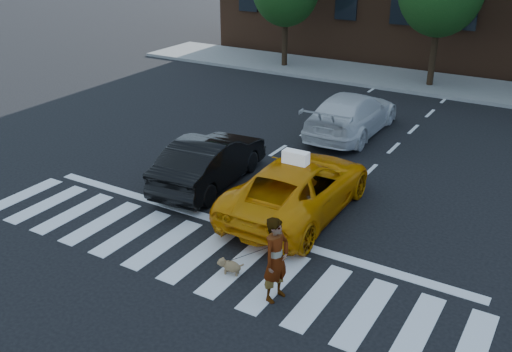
% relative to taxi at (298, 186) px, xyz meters
% --- Properties ---
extents(ground, '(120.00, 120.00, 0.00)m').
position_rel_taxi_xyz_m(ground, '(-0.93, -3.10, -0.71)').
color(ground, black).
rests_on(ground, ground).
extents(crosswalk, '(13.00, 2.40, 0.01)m').
position_rel_taxi_xyz_m(crosswalk, '(-0.93, -3.10, -0.71)').
color(crosswalk, silver).
rests_on(crosswalk, ground).
extents(stop_line, '(12.00, 0.30, 0.01)m').
position_rel_taxi_xyz_m(stop_line, '(-0.93, -1.50, -0.71)').
color(stop_line, silver).
rests_on(stop_line, ground).
extents(sidewalk_far, '(30.00, 4.00, 0.15)m').
position_rel_taxi_xyz_m(sidewalk_far, '(-0.93, 14.40, -0.64)').
color(sidewalk_far, slate).
rests_on(sidewalk_far, ground).
extents(taxi, '(2.44, 5.18, 1.43)m').
position_rel_taxi_xyz_m(taxi, '(0.00, 0.00, 0.00)').
color(taxi, orange).
rests_on(taxi, ground).
extents(black_sedan, '(1.95, 4.49, 1.44)m').
position_rel_taxi_xyz_m(black_sedan, '(-2.93, 0.24, 0.00)').
color(black_sedan, black).
rests_on(black_sedan, ground).
extents(white_suv, '(2.13, 5.08, 1.46)m').
position_rel_taxi_xyz_m(white_suv, '(-1.13, 6.31, 0.02)').
color(white_suv, silver).
rests_on(white_suv, ground).
extents(woman, '(0.53, 0.72, 1.80)m').
position_rel_taxi_xyz_m(woman, '(1.34, -3.56, 0.18)').
color(woman, '#999999').
rests_on(woman, ground).
extents(dog, '(0.61, 0.33, 0.35)m').
position_rel_taxi_xyz_m(dog, '(0.08, -3.33, -0.51)').
color(dog, '#9C7D4F').
rests_on(dog, ground).
extents(taxi_sign, '(0.65, 0.29, 0.32)m').
position_rel_taxi_xyz_m(taxi_sign, '(0.00, -0.20, 0.87)').
color(taxi_sign, white).
rests_on(taxi_sign, taxi).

